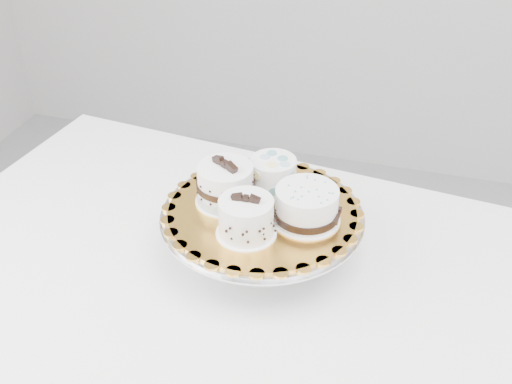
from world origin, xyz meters
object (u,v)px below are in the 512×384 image
(table, at_px, (226,295))
(cake_dots, at_px, (273,174))
(cake_stand, at_px, (262,226))
(cake_board, at_px, (262,211))
(cake_banded, at_px, (226,186))
(cake_swirl, at_px, (246,218))
(cake_ribbon, at_px, (307,206))

(table, relative_size, cake_dots, 11.70)
(cake_stand, bearing_deg, table, -137.20)
(table, distance_m, cake_board, 0.20)
(cake_banded, height_order, cake_dots, cake_banded)
(cake_dots, bearing_deg, cake_swirl, -113.97)
(cake_board, relative_size, cake_swirl, 3.25)
(cake_banded, bearing_deg, cake_swirl, -21.15)
(cake_board, bearing_deg, cake_stand, 0.00)
(cake_banded, bearing_deg, cake_board, 24.18)
(table, distance_m, cake_dots, 0.26)
(cake_board, bearing_deg, cake_ribbon, -4.61)
(cake_banded, bearing_deg, cake_stand, 24.18)
(cake_dots, xyz_separation_m, cake_ribbon, (0.09, -0.08, -0.00))
(table, relative_size, cake_swirl, 12.43)
(cake_banded, relative_size, cake_dots, 1.25)
(cake_board, relative_size, cake_ribbon, 2.67)
(cake_stand, bearing_deg, cake_swirl, -96.00)
(cake_swirl, xyz_separation_m, cake_banded, (-0.07, 0.08, 0.00))
(cake_swirl, bearing_deg, table, 154.28)
(cake_ribbon, bearing_deg, cake_stand, 176.25)
(cake_stand, distance_m, cake_dots, 0.10)
(cake_stand, xyz_separation_m, cake_ribbon, (0.09, -0.01, 0.07))
(cake_board, relative_size, cake_dots, 3.06)
(table, relative_size, cake_board, 3.82)
(cake_dots, bearing_deg, table, -135.31)
(cake_board, distance_m, cake_swirl, 0.08)
(cake_ribbon, bearing_deg, cake_board, 176.25)
(cake_stand, distance_m, cake_banded, 0.10)
(cake_swirl, bearing_deg, cake_ribbon, 34.24)
(table, height_order, cake_ribbon, cake_ribbon)
(cake_swirl, height_order, cake_ribbon, cake_swirl)
(cake_board, distance_m, cake_dots, 0.08)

